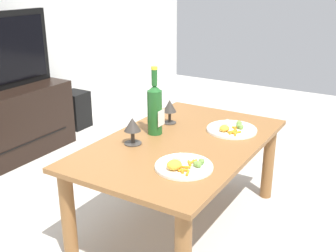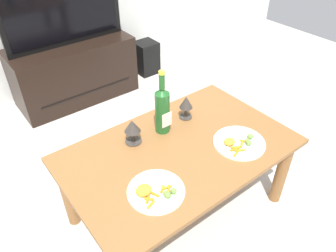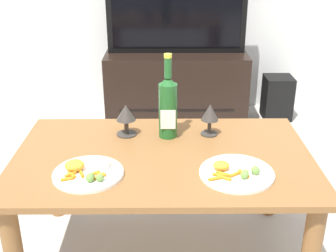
{
  "view_description": "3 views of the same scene",
  "coord_description": "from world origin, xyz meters",
  "px_view_note": "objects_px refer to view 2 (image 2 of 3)",
  "views": [
    {
      "loc": [
        -1.74,
        -0.96,
        1.31
      ],
      "look_at": [
        0.01,
        0.09,
        0.56
      ],
      "focal_mm": 43.97,
      "sensor_mm": 36.0,
      "label": 1
    },
    {
      "loc": [
        -0.83,
        -0.97,
        1.62
      ],
      "look_at": [
        -0.01,
        0.08,
        0.6
      ],
      "focal_mm": 34.45,
      "sensor_mm": 36.0,
      "label": 2
    },
    {
      "loc": [
        0.01,
        -1.58,
        1.31
      ],
      "look_at": [
        0.02,
        0.04,
        0.61
      ],
      "focal_mm": 46.75,
      "sensor_mm": 36.0,
      "label": 3
    }
  ],
  "objects_px": {
    "goblet_right": "(186,104)",
    "goblet_left": "(132,128)",
    "tv_stand": "(74,71)",
    "dinner_plate_left": "(155,191)",
    "floor_speaker": "(146,58)",
    "dining_table": "(179,160)",
    "tv_screen": "(62,10)",
    "wine_bottle": "(162,109)",
    "dinner_plate_right": "(239,142)"
  },
  "relations": [
    {
      "from": "goblet_right",
      "to": "goblet_left",
      "type": "bearing_deg",
      "value": 180.0
    },
    {
      "from": "tv_stand",
      "to": "dinner_plate_left",
      "type": "relative_size",
      "value": 3.95
    },
    {
      "from": "floor_speaker",
      "to": "dining_table",
      "type": "bearing_deg",
      "value": -119.17
    },
    {
      "from": "goblet_right",
      "to": "floor_speaker",
      "type": "bearing_deg",
      "value": 64.37
    },
    {
      "from": "tv_screen",
      "to": "dinner_plate_left",
      "type": "height_order",
      "value": "tv_screen"
    },
    {
      "from": "wine_bottle",
      "to": "dinner_plate_right",
      "type": "bearing_deg",
      "value": -53.84
    },
    {
      "from": "tv_screen",
      "to": "dinner_plate_right",
      "type": "bearing_deg",
      "value": -84.14
    },
    {
      "from": "goblet_right",
      "to": "dinner_plate_left",
      "type": "height_order",
      "value": "goblet_right"
    },
    {
      "from": "goblet_left",
      "to": "goblet_right",
      "type": "distance_m",
      "value": 0.37
    },
    {
      "from": "tv_screen",
      "to": "dining_table",
      "type": "bearing_deg",
      "value": -93.4
    },
    {
      "from": "dining_table",
      "to": "dinner_plate_right",
      "type": "xyz_separation_m",
      "value": [
        0.27,
        -0.17,
        0.1
      ]
    },
    {
      "from": "floor_speaker",
      "to": "goblet_left",
      "type": "relative_size",
      "value": 2.34
    },
    {
      "from": "tv_stand",
      "to": "wine_bottle",
      "type": "distance_m",
      "value": 1.46
    },
    {
      "from": "dining_table",
      "to": "dinner_plate_left",
      "type": "distance_m",
      "value": 0.34
    },
    {
      "from": "floor_speaker",
      "to": "wine_bottle",
      "type": "bearing_deg",
      "value": -121.47
    },
    {
      "from": "goblet_right",
      "to": "dinner_plate_right",
      "type": "distance_m",
      "value": 0.38
    },
    {
      "from": "wine_bottle",
      "to": "goblet_right",
      "type": "distance_m",
      "value": 0.19
    },
    {
      "from": "goblet_left",
      "to": "goblet_right",
      "type": "relative_size",
      "value": 0.98
    },
    {
      "from": "dinner_plate_left",
      "to": "dinner_plate_right",
      "type": "xyz_separation_m",
      "value": [
        0.55,
        0.0,
        -0.0
      ]
    },
    {
      "from": "tv_screen",
      "to": "wine_bottle",
      "type": "xyz_separation_m",
      "value": [
        -0.07,
        -1.41,
        -0.15
      ]
    },
    {
      "from": "floor_speaker",
      "to": "dinner_plate_right",
      "type": "xyz_separation_m",
      "value": [
        -0.6,
        -1.76,
        0.34
      ]
    },
    {
      "from": "goblet_right",
      "to": "dining_table",
      "type": "bearing_deg",
      "value": -136.66
    },
    {
      "from": "dining_table",
      "to": "goblet_left",
      "type": "xyz_separation_m",
      "value": [
        -0.16,
        0.19,
        0.18
      ]
    },
    {
      "from": "tv_stand",
      "to": "goblet_right",
      "type": "height_order",
      "value": "goblet_right"
    },
    {
      "from": "goblet_left",
      "to": "goblet_right",
      "type": "bearing_deg",
      "value": 0.0
    },
    {
      "from": "dining_table",
      "to": "tv_screen",
      "type": "xyz_separation_m",
      "value": [
        0.09,
        1.58,
        0.39
      ]
    },
    {
      "from": "tv_screen",
      "to": "goblet_right",
      "type": "distance_m",
      "value": 1.41
    },
    {
      "from": "floor_speaker",
      "to": "dinner_plate_right",
      "type": "relative_size",
      "value": 1.19
    },
    {
      "from": "goblet_right",
      "to": "dinner_plate_right",
      "type": "bearing_deg",
      "value": -79.44
    },
    {
      "from": "dining_table",
      "to": "dinner_plate_left",
      "type": "xyz_separation_m",
      "value": [
        -0.28,
        -0.17,
        0.1
      ]
    },
    {
      "from": "tv_stand",
      "to": "dinner_plate_left",
      "type": "bearing_deg",
      "value": -102.0
    },
    {
      "from": "dining_table",
      "to": "goblet_left",
      "type": "relative_size",
      "value": 8.55
    },
    {
      "from": "tv_stand",
      "to": "dinner_plate_right",
      "type": "relative_size",
      "value": 3.74
    },
    {
      "from": "wine_bottle",
      "to": "dinner_plate_left",
      "type": "xyz_separation_m",
      "value": [
        -0.3,
        -0.34,
        -0.13
      ]
    },
    {
      "from": "goblet_left",
      "to": "dinner_plate_right",
      "type": "distance_m",
      "value": 0.57
    },
    {
      "from": "tv_stand",
      "to": "floor_speaker",
      "type": "distance_m",
      "value": 0.79
    },
    {
      "from": "dinner_plate_left",
      "to": "tv_stand",
      "type": "bearing_deg",
      "value": 78.0
    },
    {
      "from": "floor_speaker",
      "to": "wine_bottle",
      "type": "xyz_separation_m",
      "value": [
        -0.85,
        -1.41,
        0.48
      ]
    },
    {
      "from": "floor_speaker",
      "to": "wine_bottle",
      "type": "relative_size",
      "value": 0.89
    },
    {
      "from": "dining_table",
      "to": "tv_screen",
      "type": "distance_m",
      "value": 1.63
    },
    {
      "from": "dinner_plate_left",
      "to": "goblet_right",
      "type": "bearing_deg",
      "value": 36.65
    },
    {
      "from": "tv_screen",
      "to": "goblet_left",
      "type": "relative_size",
      "value": 7.07
    },
    {
      "from": "tv_screen",
      "to": "dinner_plate_left",
      "type": "xyz_separation_m",
      "value": [
        -0.37,
        -1.75,
        -0.29
      ]
    },
    {
      "from": "dinner_plate_left",
      "to": "tv_screen",
      "type": "bearing_deg",
      "value": 77.99
    },
    {
      "from": "goblet_right",
      "to": "wine_bottle",
      "type": "bearing_deg",
      "value": -174.85
    },
    {
      "from": "goblet_left",
      "to": "dinner_plate_left",
      "type": "distance_m",
      "value": 0.39
    },
    {
      "from": "dinner_plate_right",
      "to": "tv_stand",
      "type": "bearing_deg",
      "value": 95.85
    },
    {
      "from": "wine_bottle",
      "to": "goblet_left",
      "type": "distance_m",
      "value": 0.19
    },
    {
      "from": "dining_table",
      "to": "floor_speaker",
      "type": "distance_m",
      "value": 1.83
    },
    {
      "from": "wine_bottle",
      "to": "dinner_plate_right",
      "type": "relative_size",
      "value": 1.33
    }
  ]
}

